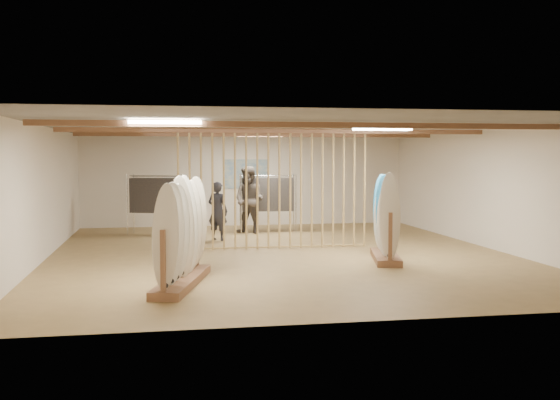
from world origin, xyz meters
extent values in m
plane|color=#9E7E4C|center=(0.00, 0.00, 0.00)|extent=(12.00, 12.00, 0.00)
plane|color=gray|center=(0.00, 0.00, 2.80)|extent=(12.00, 12.00, 0.00)
plane|color=white|center=(0.00, 6.00, 1.40)|extent=(12.00, 0.00, 12.00)
plane|color=white|center=(0.00, -6.00, 1.40)|extent=(12.00, 0.00, 12.00)
plane|color=white|center=(-5.00, 0.00, 1.40)|extent=(0.00, 12.00, 12.00)
plane|color=white|center=(5.00, 0.00, 1.40)|extent=(0.00, 12.00, 12.00)
cube|color=brown|center=(0.00, 0.00, 2.72)|extent=(9.50, 6.12, 0.10)
cube|color=white|center=(0.00, 0.00, 2.74)|extent=(1.20, 0.35, 0.06)
cylinder|color=tan|center=(-2.20, 0.80, 1.40)|extent=(0.05, 0.05, 2.78)
cylinder|color=tan|center=(-1.94, 0.80, 1.40)|extent=(0.05, 0.05, 2.78)
cylinder|color=tan|center=(-1.68, 0.80, 1.40)|extent=(0.05, 0.05, 2.78)
cylinder|color=tan|center=(-1.42, 0.80, 1.40)|extent=(0.05, 0.05, 2.78)
cylinder|color=tan|center=(-1.16, 0.80, 1.40)|extent=(0.05, 0.05, 2.78)
cylinder|color=tan|center=(-0.91, 0.80, 1.40)|extent=(0.05, 0.05, 2.78)
cylinder|color=tan|center=(-0.65, 0.80, 1.40)|extent=(0.05, 0.05, 2.78)
cylinder|color=tan|center=(-0.39, 0.80, 1.40)|extent=(0.05, 0.05, 2.78)
cylinder|color=tan|center=(-0.13, 0.80, 1.40)|extent=(0.05, 0.05, 2.78)
cylinder|color=tan|center=(0.13, 0.80, 1.40)|extent=(0.05, 0.05, 2.78)
cylinder|color=tan|center=(0.39, 0.80, 1.40)|extent=(0.05, 0.05, 2.78)
cylinder|color=tan|center=(0.65, 0.80, 1.40)|extent=(0.05, 0.05, 2.78)
cylinder|color=tan|center=(0.91, 0.80, 1.40)|extent=(0.05, 0.05, 2.78)
cylinder|color=tan|center=(1.16, 0.80, 1.40)|extent=(0.05, 0.05, 2.78)
cylinder|color=tan|center=(1.42, 0.80, 1.40)|extent=(0.05, 0.05, 2.78)
cylinder|color=tan|center=(1.68, 0.80, 1.40)|extent=(0.05, 0.05, 2.78)
cylinder|color=tan|center=(1.94, 0.80, 1.40)|extent=(0.05, 0.05, 2.78)
cylinder|color=tan|center=(2.20, 0.80, 1.40)|extent=(0.05, 0.05, 2.78)
cube|color=#2F67A5|center=(0.00, 5.98, 1.60)|extent=(1.40, 0.03, 0.90)
cube|color=brown|center=(-2.25, -3.12, 0.07)|extent=(1.13, 2.62, 0.14)
cylinder|color=black|center=(-2.25, -3.12, 0.90)|extent=(0.65, 2.45, 0.01)
ellipsoid|color=silver|center=(-2.52, -4.18, 0.97)|extent=(0.43, 0.16, 1.67)
ellipsoid|color=white|center=(-2.43, -3.83, 0.97)|extent=(0.43, 0.16, 1.67)
ellipsoid|color=white|center=(-2.34, -3.48, 0.97)|extent=(0.43, 0.16, 1.67)
ellipsoid|color=silver|center=(-2.25, -3.12, 0.97)|extent=(0.43, 0.16, 1.67)
ellipsoid|color=white|center=(-2.15, -2.77, 0.97)|extent=(0.43, 0.16, 1.67)
ellipsoid|color=silver|center=(-2.06, -2.42, 0.97)|extent=(0.43, 0.16, 1.67)
ellipsoid|color=silver|center=(-1.97, -2.07, 0.97)|extent=(0.43, 0.16, 1.67)
cube|color=brown|center=(2.01, -1.25, 0.07)|extent=(0.93, 1.95, 0.13)
cylinder|color=black|center=(2.01, -1.25, 0.90)|extent=(0.45, 1.79, 0.01)
ellipsoid|color=silver|center=(1.84, -1.97, 0.97)|extent=(0.43, 0.16, 1.66)
ellipsoid|color=white|center=(1.93, -1.61, 0.97)|extent=(0.43, 0.16, 1.66)
ellipsoid|color=#2D8CD1|center=(2.01, -1.25, 0.97)|extent=(0.43, 0.16, 1.66)
ellipsoid|color=silver|center=(2.10, -0.89, 0.97)|extent=(0.43, 0.16, 1.66)
ellipsoid|color=#2D8CD1|center=(2.19, -0.53, 0.97)|extent=(0.43, 0.16, 1.66)
cylinder|color=silver|center=(-2.70, 3.99, 1.61)|extent=(1.47, 0.57, 0.03)
cube|color=black|center=(-2.70, 3.99, 1.09)|extent=(1.49, 0.87, 0.95)
cylinder|color=silver|center=(-2.70, 3.99, 0.84)|extent=(0.03, 0.03, 1.67)
cylinder|color=silver|center=(0.38, 4.07, 1.60)|extent=(1.54, 0.11, 0.03)
cube|color=black|center=(0.38, 4.07, 1.08)|extent=(1.45, 0.46, 0.94)
cylinder|color=silver|center=(0.38, 4.07, 0.83)|extent=(0.03, 0.03, 1.66)
imported|color=#26262E|center=(-1.17, 2.50, 0.86)|extent=(0.75, 0.71, 1.71)
imported|color=#3F3730|center=(-0.17, 3.79, 1.06)|extent=(1.30, 1.25, 2.13)
camera|label=1|loc=(-2.56, -14.18, 2.21)|focal=42.00mm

